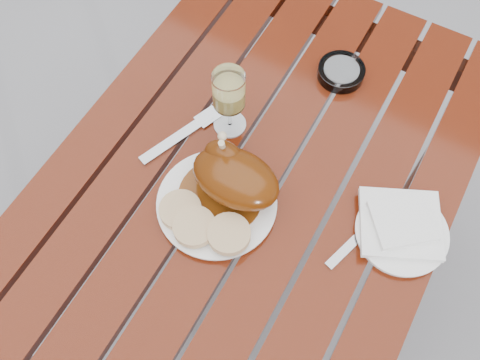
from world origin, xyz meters
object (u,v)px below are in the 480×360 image
Objects in this scene: dinner_plate at (217,204)px; ashtray at (341,72)px; table at (249,243)px; side_plate at (401,233)px; wine_glass at (229,102)px.

ashtray is (0.08, 0.43, 0.01)m from dinner_plate.
ashtray reaches higher than table.
table is 6.53× the size of side_plate.
side_plate is (0.32, 0.04, 0.38)m from table.
side_plate is at bearing 6.56° from table.
side_plate is at bearing 19.48° from dinner_plate.
wine_glass reaches higher than side_plate.
wine_glass is at bearing 137.84° from table.
side_plate is at bearing -48.49° from ashtray.
wine_glass is 0.30m from ashtray.
dinner_plate is 0.37m from side_plate.
dinner_plate is 1.45× the size of wine_glass.
table is 7.15× the size of wine_glass.
ashtray is at bearing 79.11° from dinner_plate.
dinner_plate is 1.33× the size of side_plate.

